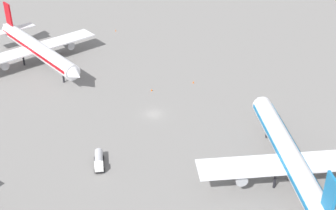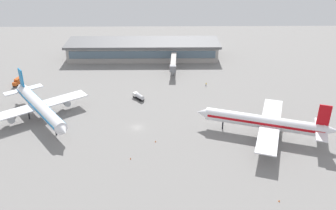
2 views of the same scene
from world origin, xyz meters
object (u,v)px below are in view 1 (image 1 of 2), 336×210
Objects in this scene: airplane_at_gate at (290,157)px; safety_cone_near_gate at (193,82)px; fuel_truck at (99,160)px; airplane_taxiing at (37,49)px; safety_cone_far_side at (152,90)px; safety_cone_mid_apron at (116,30)px.

safety_cone_near_gate is at bearing 16.70° from airplane_at_gate.
safety_cone_near_gate is (-0.02, 44.38, -1.09)m from fuel_truck.
airplane_taxiing reaches higher than safety_cone_far_side.
fuel_truck is 10.21× the size of safety_cone_near_gate.
fuel_truck is 10.21× the size of safety_cone_far_side.
safety_cone_near_gate is 12.84m from safety_cone_far_side.
safety_cone_near_gate is at bearing 35.35° from airplane_taxiing.
airplane_at_gate is 40.94m from fuel_truck.
airplane_taxiing reaches higher than airplane_at_gate.
safety_cone_far_side is (-7.95, 34.28, -1.09)m from fuel_truck.
safety_cone_mid_apron is at bearing 101.70° from airplane_taxiing.
safety_cone_mid_apron is 1.00× the size of safety_cone_far_side.
airplane_taxiing is at bearing 44.05° from airplane_at_gate.
safety_cone_far_side is at bearing -41.38° from safety_cone_mid_apron.
airplane_at_gate reaches higher than safety_cone_far_side.
safety_cone_near_gate is 47.34m from safety_cone_mid_apron.
safety_cone_near_gate is (-37.02, 27.36, -5.16)m from airplane_at_gate.
airplane_taxiing reaches higher than safety_cone_mid_apron.
airplane_at_gate is 69.82× the size of safety_cone_mid_apron.
safety_cone_mid_apron is (-42.69, 64.89, -1.09)m from fuel_truck.
airplane_at_gate is 46.32m from safety_cone_near_gate.
airplane_taxiing reaches higher than fuel_truck.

